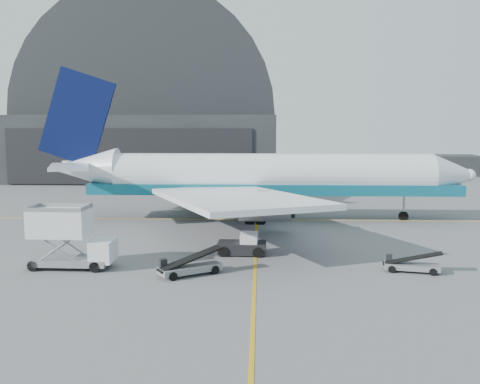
{
  "coord_description": "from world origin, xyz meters",
  "views": [
    {
      "loc": [
        0.35,
        -38.72,
        10.93
      ],
      "look_at": [
        -1.49,
        9.63,
        4.5
      ],
      "focal_mm": 40.0,
      "sensor_mm": 36.0,
      "label": 1
    }
  ],
  "objects_px": {
    "pushback_tug": "(243,246)",
    "belt_loader_b": "(411,265)",
    "catering_truck": "(68,239)",
    "belt_loader_a": "(189,267)",
    "airliner": "(255,177)"
  },
  "relations": [
    {
      "from": "catering_truck",
      "to": "belt_loader_a",
      "type": "bearing_deg",
      "value": -7.65
    },
    {
      "from": "belt_loader_a",
      "to": "belt_loader_b",
      "type": "relative_size",
      "value": 1.09
    },
    {
      "from": "catering_truck",
      "to": "belt_loader_a",
      "type": "distance_m",
      "value": 9.56
    },
    {
      "from": "airliner",
      "to": "belt_loader_a",
      "type": "relative_size",
      "value": 10.53
    },
    {
      "from": "catering_truck",
      "to": "pushback_tug",
      "type": "height_order",
      "value": "catering_truck"
    },
    {
      "from": "pushback_tug",
      "to": "belt_loader_b",
      "type": "distance_m",
      "value": 13.32
    },
    {
      "from": "pushback_tug",
      "to": "catering_truck",
      "type": "bearing_deg",
      "value": -157.85
    },
    {
      "from": "airliner",
      "to": "belt_loader_a",
      "type": "height_order",
      "value": "airliner"
    },
    {
      "from": "airliner",
      "to": "catering_truck",
      "type": "distance_m",
      "value": 25.04
    },
    {
      "from": "catering_truck",
      "to": "belt_loader_a",
      "type": "height_order",
      "value": "catering_truck"
    },
    {
      "from": "pushback_tug",
      "to": "belt_loader_b",
      "type": "relative_size",
      "value": 0.96
    },
    {
      "from": "pushback_tug",
      "to": "belt_loader_a",
      "type": "relative_size",
      "value": 0.88
    },
    {
      "from": "catering_truck",
      "to": "pushback_tug",
      "type": "distance_m",
      "value": 13.87
    },
    {
      "from": "pushback_tug",
      "to": "belt_loader_a",
      "type": "distance_m",
      "value": 7.19
    },
    {
      "from": "pushback_tug",
      "to": "belt_loader_a",
      "type": "xyz_separation_m",
      "value": [
        -3.67,
        -6.18,
        -0.13
      ]
    }
  ]
}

